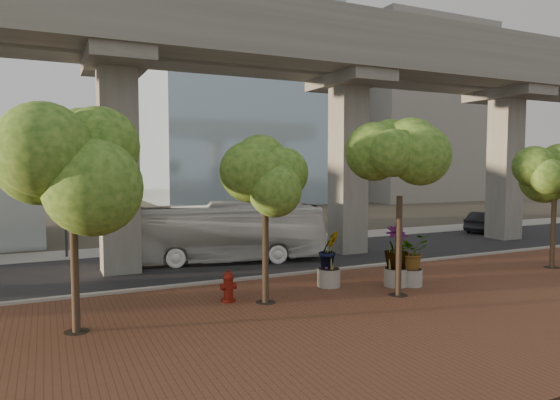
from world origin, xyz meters
name	(u,v)px	position (x,y,z in m)	size (l,w,h in m)	color
ground	(261,269)	(0.00, 0.00, 0.00)	(160.00, 160.00, 0.00)	#363227
brick_plaza	(359,315)	(0.00, -8.00, 0.03)	(70.00, 13.00, 0.06)	brown
asphalt_road	(246,261)	(0.00, 2.00, 0.02)	(90.00, 8.00, 0.04)	black
curb_strip	(280,276)	(0.00, -2.00, 0.08)	(70.00, 0.25, 0.16)	#99978F
far_sidewalk	(212,245)	(0.00, 7.50, 0.03)	(90.00, 3.00, 0.06)	#99978F
transit_viaduct	(245,114)	(0.00, 2.00, 7.29)	(72.00, 5.60, 12.40)	gray
midrise_block	(408,115)	(38.00, 36.00, 12.00)	(18.00, 16.00, 24.00)	gray
transit_bus	(218,233)	(-1.34, 2.31, 1.47)	(2.48, 10.56, 2.94)	white
parked_car	(485,222)	(19.52, 4.91, 0.71)	(1.49, 4.29, 1.41)	black
fire_hydrant	(228,286)	(-3.29, -4.82, 0.59)	(0.56, 0.50, 1.11)	#67130B
planter_front	(412,254)	(4.00, -5.71, 1.31)	(1.88, 1.88, 2.07)	#9C978C
planter_right	(396,250)	(3.40, -5.49, 1.49)	(2.20, 2.20, 2.35)	#AEA99D
planter_left	(329,253)	(0.98, -4.44, 1.40)	(2.00, 2.00, 2.20)	gray
street_tree_far_west	(72,181)	(-8.26, -5.98, 4.36)	(4.01, 4.01, 6.15)	#403424
street_tree_near_west	(265,176)	(-2.17, -5.48, 4.43)	(3.24, 3.24, 5.87)	#403424
street_tree_near_east	(400,166)	(2.60, -6.66, 4.78)	(3.77, 3.77, 6.46)	#403424
street_tree_far_east	(555,169)	(12.21, -5.73, 4.64)	(3.60, 3.60, 6.24)	#403424
streetlamp_west	(64,177)	(-8.06, 6.79, 4.22)	(0.36, 1.05, 7.22)	#2C2C30
streetlamp_east	(338,157)	(8.44, 6.95, 5.31)	(0.45, 1.32, 9.11)	#2F2F34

